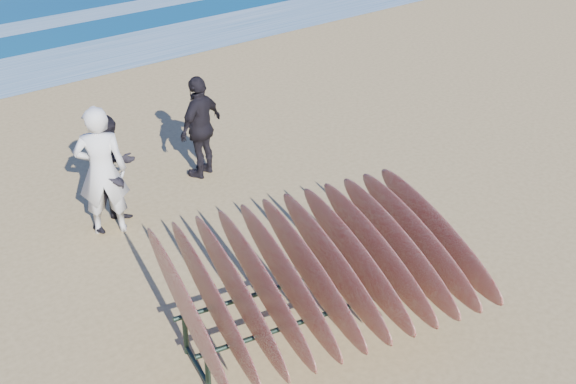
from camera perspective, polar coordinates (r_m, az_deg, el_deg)
name	(u,v)px	position (r m, az deg, el deg)	size (l,w,h in m)	color
ground	(328,282)	(9.11, 3.20, -7.14)	(120.00, 120.00, 0.00)	tan
foam_near	(24,72)	(17.05, -20.12, 8.86)	(160.00, 160.00, 0.00)	white
surfboard_rack	(321,267)	(7.86, 2.64, -5.95)	(3.60, 3.08, 1.38)	#1C2D25
person_white	(102,171)	(9.99, -14.51, 1.62)	(0.68, 0.45, 1.86)	silver
person_dark_a	(112,172)	(10.17, -13.70, 1.56)	(0.80, 0.62, 1.64)	black
person_dark_b	(201,127)	(11.34, -6.91, 5.14)	(0.97, 0.40, 1.65)	black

